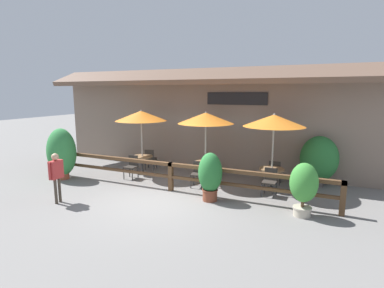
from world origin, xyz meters
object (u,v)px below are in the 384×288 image
at_px(chair_middle_wallside, 210,164).
at_px(potted_plant_broad_leaf, 304,186).
at_px(patio_umbrella_middle, 206,118).
at_px(patio_umbrella_far, 274,121).
at_px(chair_near_wallside, 150,158).
at_px(dining_table_far, 272,173).
at_px(dining_table_middle, 205,166).
at_px(patio_umbrella_near, 141,116).
at_px(potted_plant_corner_fern, 62,153).
at_px(pedestrian, 56,171).
at_px(chair_far_wallside, 275,171).
at_px(chair_near_streetside, 132,166).
at_px(chair_far_streetside, 270,180).
at_px(potted_plant_tall_tropical, 319,159).
at_px(dining_table_near, 142,160).
at_px(chair_middle_streetside, 198,173).
at_px(potted_plant_entrance_palm, 210,175).

distance_m(chair_middle_wallside, potted_plant_broad_leaf, 4.41).
relative_size(patio_umbrella_middle, patio_umbrella_far, 1.00).
relative_size(chair_near_wallside, dining_table_far, 1.05).
bearing_deg(dining_table_middle, patio_umbrella_middle, 180.00).
relative_size(patio_umbrella_near, potted_plant_broad_leaf, 1.78).
bearing_deg(potted_plant_corner_fern, pedestrian, -46.20).
bearing_deg(chair_far_wallside, patio_umbrella_middle, 14.25).
height_order(chair_near_streetside, chair_far_streetside, same).
height_order(patio_umbrella_far, potted_plant_tall_tropical, patio_umbrella_far).
distance_m(dining_table_near, chair_middle_streetside, 2.75).
xyz_separation_m(potted_plant_entrance_palm, potted_plant_tall_tropical, (2.95, 2.86, 0.17)).
bearing_deg(potted_plant_entrance_palm, chair_near_wallside, 145.66).
xyz_separation_m(chair_far_streetside, potted_plant_tall_tropical, (1.38, 1.67, 0.47)).
bearing_deg(potted_plant_tall_tropical, dining_table_near, -170.35).
bearing_deg(chair_near_streetside, patio_umbrella_far, 7.38).
height_order(dining_table_middle, chair_far_wallside, chair_far_wallside).
bearing_deg(dining_table_far, chair_far_wallside, 88.17).
xyz_separation_m(potted_plant_corner_fern, potted_plant_tall_tropical, (8.85, 2.92, -0.04)).
distance_m(potted_plant_broad_leaf, pedestrian, 6.96).
height_order(dining_table_far, chair_far_streetside, chair_far_streetside).
distance_m(chair_middle_streetside, potted_plant_entrance_palm, 1.45).
bearing_deg(patio_umbrella_middle, patio_umbrella_far, 0.10).
bearing_deg(chair_middle_streetside, potted_plant_entrance_palm, -61.62).
bearing_deg(chair_far_streetside, potted_plant_entrance_palm, -140.29).
distance_m(dining_table_middle, chair_middle_wallside, 0.69).
distance_m(chair_near_streetside, patio_umbrella_middle, 3.36).
relative_size(chair_far_streetside, potted_plant_corner_fern, 0.45).
distance_m(chair_far_streetside, chair_far_wallside, 1.25).
relative_size(chair_middle_wallside, pedestrian, 0.58).
height_order(chair_middle_wallside, chair_far_wallside, same).
bearing_deg(chair_far_wallside, chair_far_streetside, 90.90).
bearing_deg(pedestrian, chair_far_streetside, 116.57).
bearing_deg(chair_middle_streetside, chair_near_wallside, 144.91).
relative_size(dining_table_middle, potted_plant_tall_tropical, 0.47).
bearing_deg(chair_middle_wallside, patio_umbrella_far, 166.73).
height_order(patio_umbrella_near, potted_plant_entrance_palm, patio_umbrella_near).
relative_size(dining_table_middle, patio_umbrella_far, 0.32).
xyz_separation_m(patio_umbrella_far, potted_plant_broad_leaf, (1.11, -1.89, -1.50)).
bearing_deg(potted_plant_entrance_palm, patio_umbrella_middle, 115.27).
bearing_deg(patio_umbrella_near, potted_plant_entrance_palm, -26.34).
relative_size(potted_plant_corner_fern, pedestrian, 1.28).
bearing_deg(pedestrian, potted_plant_corner_fern, -139.12).
relative_size(patio_umbrella_near, dining_table_middle, 3.09).
height_order(patio_umbrella_far, chair_far_wallside, patio_umbrella_far).
xyz_separation_m(dining_table_middle, chair_far_streetside, (2.43, -0.62, -0.09)).
xyz_separation_m(chair_near_streetside, patio_umbrella_far, (5.09, 0.76, 1.84)).
bearing_deg(dining_table_middle, chair_far_wallside, 14.68).
distance_m(dining_table_near, chair_near_wallside, 0.72).
bearing_deg(dining_table_middle, chair_middle_streetside, -90.71).
relative_size(patio_umbrella_middle, potted_plant_broad_leaf, 1.78).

